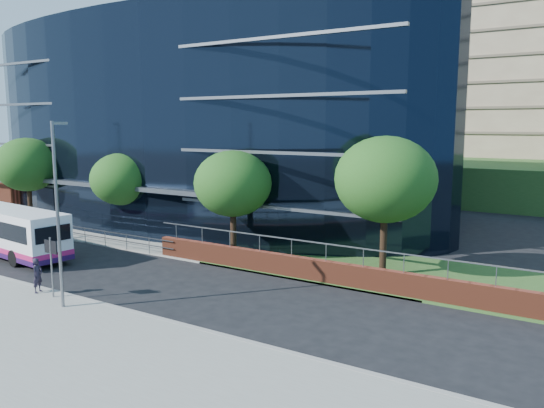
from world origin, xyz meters
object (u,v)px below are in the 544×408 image
Objects in this scene: city_bus at (6,230)px; tree_far_c at (233,184)px; street_sign at (51,255)px; brick_pavilion at (16,189)px; tree_far_a at (27,165)px; tree_far_d at (385,180)px; pedestrian at (38,275)px; streetlight_east at (58,209)px; tree_far_b at (121,179)px.

tree_far_c is at bearing 34.10° from city_bus.
street_sign is 11.14m from tree_far_c.
brick_pavilion is 1.23× the size of tree_far_a.
tree_far_d is (11.50, 11.59, 3.04)m from street_sign.
street_sign is at bearing -31.17° from tree_far_a.
pedestrian is (25.29, -15.02, -0.96)m from brick_pavilion.
streetlight_east is (19.00, -11.17, -0.42)m from tree_far_a.
brick_pavilion is 3.07× the size of street_sign.
brick_pavilion is 1.32× the size of tree_far_c.
tree_far_b is at bearing -178.49° from tree_far_d.
city_bus is at bearing 46.55° from pedestrian.
tree_far_c reaches higher than street_sign.
tree_far_a reaches higher than city_bus.
brick_pavilion is 30.49m from street_sign.
streetlight_east is (9.00, -11.67, 0.23)m from tree_far_b.
tree_far_c is at bearing -8.82° from brick_pavilion.
street_sign is 20.63m from tree_far_a.
brick_pavilion is 1.08× the size of streetlight_east.
tree_far_b is 14.74m from streetlight_east.
tree_far_b reaches higher than pedestrian.
street_sign is 0.35× the size of streetlight_east.
brick_pavilion is 29.46m from tree_far_c.
streetlight_east reaches higher than pedestrian.
city_bus is at bearing -33.96° from brick_pavilion.
brick_pavilion is 1.16× the size of tree_far_d.
tree_far_b is 10.02m from tree_far_c.
tree_far_d reaches higher than tree_far_b.
tree_far_d reaches higher than tree_far_a.
tree_far_a reaches higher than street_sign.
pedestrian is (-3.72, -10.52, -3.56)m from tree_far_c.
city_bus is (-2.35, -7.22, -2.65)m from tree_far_b.
tree_far_a reaches higher than pedestrian.
pedestrian is at bearing -30.72° from brick_pavilion.
pedestrian is at bearing 177.06° from street_sign.
tree_far_c is 14.37m from city_bus.
city_bus is 9.46m from pedestrian.
tree_far_a is 0.63× the size of city_bus.
tree_far_c is at bearing 76.71° from street_sign.
street_sign is at bearing -55.92° from tree_far_b.
city_bus is (7.65, -6.72, -3.30)m from tree_far_a.
brick_pavilion is at bearing 150.76° from streetlight_east.
pedestrian is (-12.72, -11.52, -4.21)m from tree_far_d.
tree_far_d is 0.67× the size of city_bus.
streetlight_east is at bearing -15.87° from city_bus.
streetlight_east reaches higher than tree_far_a.
pedestrian is (16.28, -10.52, -3.89)m from tree_far_a.
city_bus is (-21.35, -7.72, -3.62)m from tree_far_d.
tree_far_d is at bearing -5.26° from brick_pavilion.
brick_pavilion reaches higher than pedestrian.
tree_far_c reaches higher than brick_pavilion.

